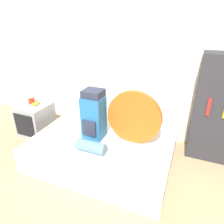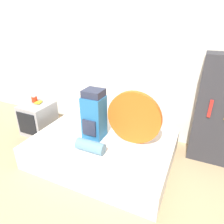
# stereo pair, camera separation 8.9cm
# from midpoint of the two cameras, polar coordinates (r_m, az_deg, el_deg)

# --- Properties ---
(ground_plane) EXTENTS (16.00, 16.00, 0.00)m
(ground_plane) POSITION_cam_midpoint_polar(r_m,az_deg,el_deg) (2.67, -11.99, -22.01)
(ground_plane) COLOR tan
(wall_back) EXTENTS (8.00, 0.05, 2.60)m
(wall_back) POSITION_cam_midpoint_polar(r_m,az_deg,el_deg) (3.44, 3.84, 14.56)
(wall_back) COLOR silver
(wall_back) RESTS_ON ground_plane
(bed) EXTENTS (1.97, 1.47, 0.35)m
(bed) POSITION_cam_midpoint_polar(r_m,az_deg,el_deg) (3.03, -1.64, -10.25)
(bed) COLOR silver
(bed) RESTS_ON ground_plane
(backpack) EXTENTS (0.29, 0.30, 0.72)m
(backpack) POSITION_cam_midpoint_polar(r_m,az_deg,el_deg) (2.81, -4.29, -0.86)
(backpack) COLOR #23669E
(backpack) RESTS_ON bed
(tent_bag) EXTENTS (0.75, 0.08, 0.75)m
(tent_bag) POSITION_cam_midpoint_polar(r_m,az_deg,el_deg) (2.69, 7.24, -1.69)
(tent_bag) COLOR #E05B19
(tent_bag) RESTS_ON bed
(sleeping_roll) EXTENTS (0.39, 0.15, 0.15)m
(sleeping_roll) POSITION_cam_midpoint_polar(r_m,az_deg,el_deg) (2.64, -5.21, -9.75)
(sleeping_roll) COLOR #5B849E
(sleeping_roll) RESTS_ON bed
(television) EXTENTS (0.49, 0.55, 0.55)m
(television) POSITION_cam_midpoint_polar(r_m,az_deg,el_deg) (3.87, -19.69, -1.68)
(television) COLOR #939399
(television) RESTS_ON ground_plane
(canister) EXTENTS (0.10, 0.10, 0.12)m
(canister) POSITION_cam_midpoint_polar(r_m,az_deg,el_deg) (3.86, -20.68, 3.47)
(canister) COLOR red
(canister) RESTS_ON television
(banana_bunch) EXTENTS (0.13, 0.17, 0.04)m
(banana_bunch) POSITION_cam_midpoint_polar(r_m,az_deg,el_deg) (3.78, -19.46, 2.66)
(banana_bunch) COLOR yellow
(banana_bunch) RESTS_ON television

